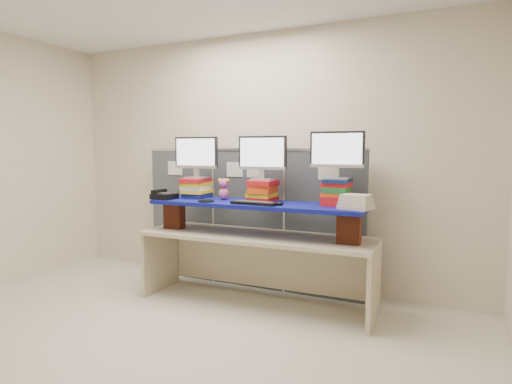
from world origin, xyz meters
The scene contains 18 objects.
room centered at (0.00, 0.00, 1.40)m, with size 5.00×4.00×2.80m.
cubicle_partition centered at (0.00, 1.78, 0.77)m, with size 2.60×0.06×1.53m.
desk centered at (0.32, 1.31, 0.56)m, with size 2.32×0.75×0.70m.
brick_pier_left centered at (-0.59, 1.23, 0.84)m, with size 0.20×0.11×0.28m, color maroon.
brick_pier_right centered at (1.23, 1.29, 0.84)m, with size 0.20×0.11×0.28m, color maroon.
blue_board centered at (0.32, 1.31, 0.99)m, with size 2.11×0.53×0.04m, color #0A086E.
book_stack_left centered at (-0.42, 1.40, 1.12)m, with size 0.26×0.32×0.21m.
book_stack_center centered at (0.33, 1.43, 1.12)m, with size 0.27×0.31×0.21m.
book_stack_right centered at (1.07, 1.45, 1.13)m, with size 0.27×0.31×0.24m.
monitor_left centered at (-0.42, 1.40, 1.46)m, with size 0.50×0.15×0.43m.
monitor_center centered at (0.33, 1.43, 1.46)m, with size 0.50×0.15×0.43m.
monitor_right centered at (1.07, 1.45, 1.50)m, with size 0.50×0.15×0.43m.
keyboard centered at (0.38, 1.16, 1.03)m, with size 0.45×0.16×0.03m.
mouse centered at (0.61, 1.22, 1.03)m, with size 0.06×0.10×0.03m, color black.
desk_phone centered at (-0.66, 1.15, 1.05)m, with size 0.22×0.20×0.10m.
headset centered at (-0.14, 1.14, 1.02)m, with size 0.16×0.16×0.02m, color black.
plush_toy centered at (-0.07, 1.38, 1.12)m, with size 0.13×0.09×0.21m.
binder_stack centered at (1.29, 1.27, 1.07)m, with size 0.30×0.25×0.13m.
Camera 1 is at (2.09, -2.38, 1.53)m, focal length 30.00 mm.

